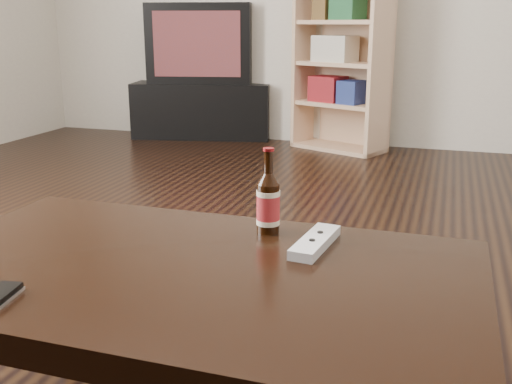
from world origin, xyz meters
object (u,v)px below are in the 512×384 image
(tv_stand, at_px, (204,109))
(phone, at_px, (0,295))
(remote, at_px, (315,242))
(bookshelf, at_px, (343,60))
(coffee_table, at_px, (188,292))
(tv, at_px, (203,43))
(beer_bottle, at_px, (268,203))

(tv_stand, height_order, phone, phone)
(remote, bearing_deg, bookshelf, 105.48)
(tv_stand, relative_size, coffee_table, 0.95)
(remote, bearing_deg, phone, -131.92)
(coffee_table, relative_size, remote, 5.76)
(tv, relative_size, bookshelf, 0.73)
(tv_stand, xyz_separation_m, remote, (1.70, -3.43, 0.23))
(coffee_table, xyz_separation_m, beer_bottle, (0.10, 0.25, 0.13))
(coffee_table, distance_m, phone, 0.36)
(bookshelf, bearing_deg, remote, -57.56)
(bookshelf, distance_m, beer_bottle, 3.17)
(tv, relative_size, phone, 9.56)
(coffee_table, height_order, remote, remote)
(tv, distance_m, remote, 3.84)
(tv, bearing_deg, phone, -84.52)
(coffee_table, relative_size, phone, 12.27)
(coffee_table, bearing_deg, tv, 112.20)
(coffee_table, distance_m, beer_bottle, 0.30)
(tv_stand, relative_size, phone, 11.65)
(bookshelf, height_order, remote, bookshelf)
(tv, height_order, remote, tv)
(tv, xyz_separation_m, beer_bottle, (1.57, -3.36, -0.25))
(remote, bearing_deg, tv_stand, 122.81)
(beer_bottle, distance_m, phone, 0.61)
(remote, bearing_deg, tv, 122.81)
(coffee_table, height_order, phone, phone)
(tv, relative_size, remote, 4.49)
(tv_stand, distance_m, bookshelf, 1.28)
(bookshelf, distance_m, coffee_table, 3.42)
(coffee_table, height_order, beer_bottle, beer_bottle)
(coffee_table, xyz_separation_m, phone, (-0.26, -0.24, 0.07))
(bookshelf, xyz_separation_m, coffee_table, (0.29, -3.40, -0.27))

